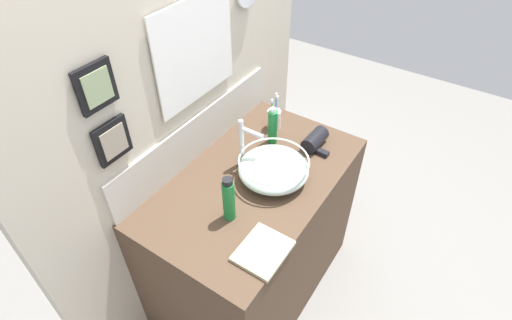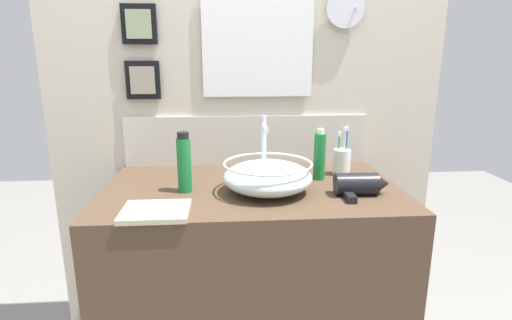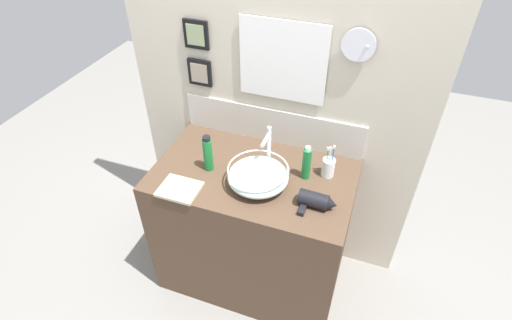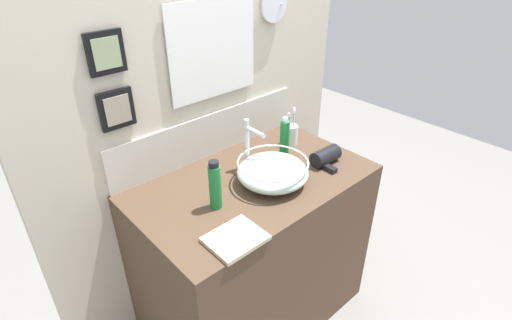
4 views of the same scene
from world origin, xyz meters
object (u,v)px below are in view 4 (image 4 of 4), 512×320
Objects in this scene: hair_drier at (328,155)px; hand_towel at (235,239)px; lotion_bottle at (285,138)px; spray_bottle at (215,186)px; faucet at (249,142)px; toothbrush_cup at (291,134)px; glass_bowl_sink at (273,172)px.

hair_drier reaches higher than hand_towel.
spray_bottle is at bearing -167.65° from lotion_bottle.
spray_bottle reaches higher than hair_drier.
spray_bottle is at bearing 71.15° from hand_towel.
faucet is 0.34m from toothbrush_cup.
faucet is at bearing 23.77° from spray_bottle.
lotion_bottle reaches higher than hand_towel.
glass_bowl_sink is 1.54× the size of hand_towel.
hair_drier is 0.22m from lotion_bottle.
hand_towel is (-0.58, -0.32, -0.09)m from lotion_bottle.
faucet reaches higher than hair_drier.
hand_towel is (-0.07, -0.21, -0.10)m from spray_bottle.
hair_drier is at bearing -9.57° from glass_bowl_sink.
glass_bowl_sink is 1.57× the size of lotion_bottle.
faucet is 1.16× the size of spray_bottle.
spray_bottle is 0.24m from hand_towel.
lotion_bottle is at bearing 117.60° from hair_drier.
toothbrush_cup is at bearing 27.53° from lotion_bottle.
glass_bowl_sink is at bearing -5.50° from spray_bottle.
glass_bowl_sink is at bearing -148.87° from toothbrush_cup.
faucet is 1.30× the size of hair_drier.
lotion_bottle is (0.22, 0.14, 0.04)m from glass_bowl_sink.
toothbrush_cup is 0.13m from lotion_bottle.
faucet is at bearing 42.75° from hand_towel.
spray_bottle is 1.05× the size of hand_towel.
spray_bottle is 1.07× the size of lotion_bottle.
glass_bowl_sink is 1.59× the size of toothbrush_cup.
hair_drier is (0.32, -0.05, -0.02)m from glass_bowl_sink.
spray_bottle is at bearing 172.37° from hair_drier.
glass_bowl_sink is 0.41m from hand_towel.
hand_towel is at bearing -153.81° from glass_bowl_sink.
faucet reaches higher than hand_towel.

